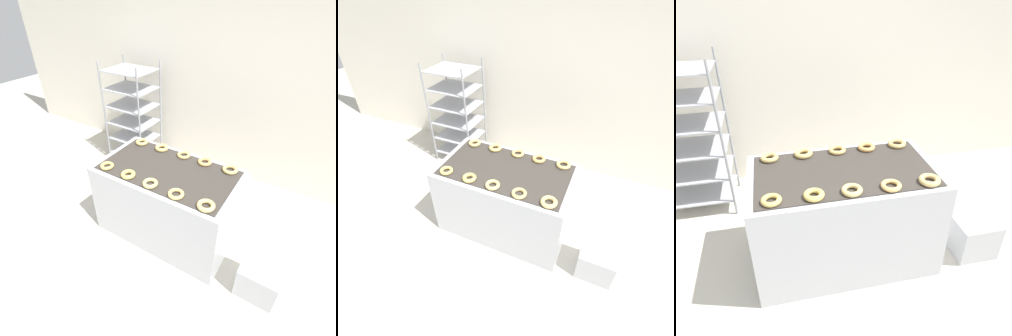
# 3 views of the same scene
# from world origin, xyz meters

# --- Properties ---
(ground_plane) EXTENTS (14.00, 14.00, 0.00)m
(ground_plane) POSITION_xyz_m (0.00, 0.00, 0.00)
(ground_plane) COLOR beige
(wall_back) EXTENTS (8.00, 0.05, 2.80)m
(wall_back) POSITION_xyz_m (0.00, 2.12, 1.40)
(wall_back) COLOR silver
(wall_back) RESTS_ON ground_plane
(fryer_machine) EXTENTS (1.40, 0.80, 0.83)m
(fryer_machine) POSITION_xyz_m (0.00, 0.65, 0.42)
(fryer_machine) COLOR #B7BABF
(fryer_machine) RESTS_ON ground_plane
(baking_rack_cart) EXTENTS (0.65, 0.54, 1.51)m
(baking_rack_cart) POSITION_xyz_m (-1.24, 1.68, 0.77)
(baking_rack_cart) COLOR gray
(baking_rack_cart) RESTS_ON ground_plane
(glaze_bin) EXTENTS (0.35, 0.29, 0.33)m
(glaze_bin) POSITION_xyz_m (1.07, 0.44, 0.16)
(glaze_bin) COLOR #B7BABF
(glaze_bin) RESTS_ON ground_plane
(donut_near_leftmost) EXTENTS (0.13, 0.13, 0.03)m
(donut_near_leftmost) POSITION_xyz_m (-0.53, 0.37, 0.85)
(donut_near_leftmost) COLOR #D8B65F
(donut_near_leftmost) RESTS_ON fryer_machine
(donut_near_left) EXTENTS (0.14, 0.14, 0.04)m
(donut_near_left) POSITION_xyz_m (-0.26, 0.36, 0.85)
(donut_near_left) COLOR #E0BE60
(donut_near_left) RESTS_ON fryer_machine
(donut_near_center) EXTENTS (0.14, 0.14, 0.04)m
(donut_near_center) POSITION_xyz_m (-0.01, 0.36, 0.85)
(donut_near_center) COLOR #D6BB6F
(donut_near_center) RESTS_ON fryer_machine
(donut_near_right) EXTENTS (0.14, 0.14, 0.03)m
(donut_near_right) POSITION_xyz_m (0.26, 0.36, 0.85)
(donut_near_right) COLOR #E7B869
(donut_near_right) RESTS_ON fryer_machine
(donut_near_rightmost) EXTENTS (0.15, 0.15, 0.04)m
(donut_near_rightmost) POSITION_xyz_m (0.54, 0.36, 0.85)
(donut_near_rightmost) COLOR #DAB76F
(donut_near_rightmost) RESTS_ON fryer_machine
(donut_far_leftmost) EXTENTS (0.14, 0.14, 0.04)m
(donut_far_leftmost) POSITION_xyz_m (-0.53, 0.93, 0.85)
(donut_far_leftmost) COLOR tan
(donut_far_leftmost) RESTS_ON fryer_machine
(donut_far_left) EXTENTS (0.15, 0.15, 0.04)m
(donut_far_left) POSITION_xyz_m (-0.26, 0.94, 0.85)
(donut_far_left) COLOR #E4BC68
(donut_far_left) RESTS_ON fryer_machine
(donut_far_center) EXTENTS (0.14, 0.14, 0.03)m
(donut_far_center) POSITION_xyz_m (0.01, 0.94, 0.85)
(donut_far_center) COLOR #E7B564
(donut_far_center) RESTS_ON fryer_machine
(donut_far_right) EXTENTS (0.14, 0.14, 0.04)m
(donut_far_right) POSITION_xyz_m (0.26, 0.94, 0.85)
(donut_far_right) COLOR #DDA65C
(donut_far_right) RESTS_ON fryer_machine
(donut_far_rightmost) EXTENTS (0.15, 0.15, 0.04)m
(donut_far_rightmost) POSITION_xyz_m (0.52, 0.94, 0.85)
(donut_far_rightmost) COLOR #DCB569
(donut_far_rightmost) RESTS_ON fryer_machine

